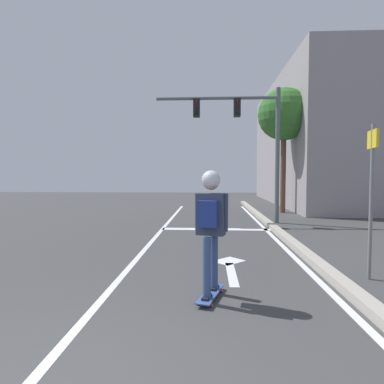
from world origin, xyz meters
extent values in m
cube|color=silver|center=(-0.12, 6.00, 0.00)|extent=(0.12, 20.00, 0.01)
cube|color=silver|center=(3.19, 6.00, 0.00)|extent=(0.12, 20.00, 0.01)
cube|color=silver|center=(1.61, 8.39, 0.00)|extent=(3.47, 0.40, 0.01)
cube|color=silver|center=(1.78, 3.68, 0.00)|extent=(0.16, 1.40, 0.01)
cube|color=silver|center=(1.78, 4.53, 0.00)|extent=(0.71, 0.71, 0.01)
cube|color=#A69E92|center=(3.44, 6.00, 0.07)|extent=(0.24, 24.00, 0.14)
cube|color=#324E8F|center=(1.41, 2.51, 0.07)|extent=(0.42, 0.87, 0.02)
cube|color=#B2B2B7|center=(1.48, 2.79, 0.06)|extent=(0.17, 0.09, 0.01)
cylinder|color=#CA4534|center=(1.39, 2.82, 0.02)|extent=(0.04, 0.06, 0.05)
cylinder|color=#CA4534|center=(1.57, 2.77, 0.02)|extent=(0.04, 0.06, 0.05)
cube|color=#B2B2B7|center=(1.33, 2.24, 0.06)|extent=(0.17, 0.09, 0.01)
cylinder|color=#CA4534|center=(1.24, 2.26, 0.02)|extent=(0.04, 0.06, 0.05)
cylinder|color=#CA4534|center=(1.42, 2.21, 0.02)|extent=(0.04, 0.06, 0.05)
cylinder|color=#34487A|center=(1.46, 2.70, 0.49)|extent=(0.11, 0.11, 0.83)
cube|color=black|center=(1.46, 2.70, 0.09)|extent=(0.15, 0.26, 0.03)
cylinder|color=#34487A|center=(1.35, 2.32, 0.49)|extent=(0.11, 0.11, 0.83)
cube|color=black|center=(1.35, 2.32, 0.09)|extent=(0.15, 0.26, 0.03)
cube|color=#303A4F|center=(1.41, 2.51, 1.20)|extent=(0.42, 0.28, 0.58)
cylinder|color=#303A4F|center=(1.22, 2.60, 1.23)|extent=(0.07, 0.09, 0.53)
cylinder|color=#303A4F|center=(1.61, 2.49, 1.23)|extent=(0.07, 0.12, 0.54)
sphere|color=tan|center=(1.41, 2.51, 1.66)|extent=(0.23, 0.23, 0.23)
sphere|color=silver|center=(1.41, 2.51, 1.69)|extent=(0.26, 0.26, 0.26)
cube|color=navy|center=(1.37, 2.38, 1.22)|extent=(0.29, 0.20, 0.36)
cylinder|color=#566264|center=(3.84, 9.89, 2.43)|extent=(0.16, 0.16, 4.86)
cylinder|color=#566264|center=(1.65, 9.89, 4.52)|extent=(4.38, 0.12, 0.12)
cube|color=black|center=(2.38, 9.89, 4.17)|extent=(0.24, 0.28, 0.64)
cylinder|color=red|center=(2.38, 9.74, 4.37)|extent=(0.02, 0.10, 0.10)
cylinder|color=#3C3106|center=(2.38, 9.74, 4.17)|extent=(0.02, 0.10, 0.10)
cylinder|color=black|center=(2.38, 9.74, 3.97)|extent=(0.02, 0.10, 0.10)
cube|color=black|center=(0.92, 9.89, 4.17)|extent=(0.24, 0.28, 0.64)
cylinder|color=red|center=(0.92, 9.74, 4.37)|extent=(0.02, 0.10, 0.10)
cylinder|color=#3C3106|center=(0.92, 9.74, 4.17)|extent=(0.02, 0.10, 0.10)
cylinder|color=black|center=(0.92, 9.74, 3.97)|extent=(0.02, 0.10, 0.10)
cylinder|color=slate|center=(4.07, 3.50, 1.29)|extent=(0.06, 0.06, 2.59)
cube|color=yellow|center=(4.07, 3.50, 2.34)|extent=(0.10, 0.44, 0.30)
cylinder|color=brown|center=(4.80, 13.23, 1.91)|extent=(0.25, 0.25, 3.82)
sphere|color=#336C2A|center=(4.80, 13.23, 4.53)|extent=(2.38, 2.38, 2.38)
cube|color=gray|center=(10.26, 18.36, 3.72)|extent=(9.83, 13.87, 7.45)
camera|label=1|loc=(1.38, -2.02, 1.75)|focal=30.41mm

